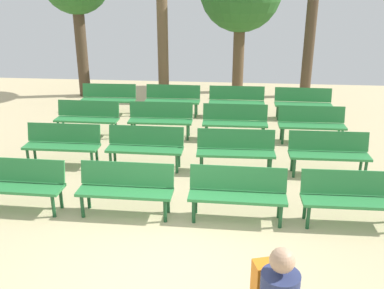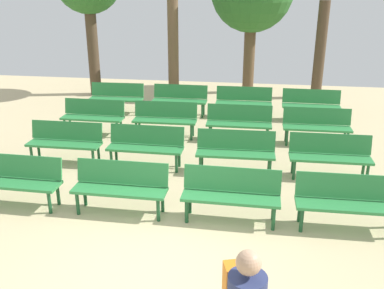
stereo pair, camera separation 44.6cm
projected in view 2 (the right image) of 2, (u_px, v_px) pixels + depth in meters
ground_plane at (153, 273)px, 5.89m from camera, size 24.00×24.00×0.00m
bench_r0_c0 at (17, 178)px, 7.57m from camera, size 1.61×0.51×0.87m
bench_r0_c1 at (121, 184)px, 7.32m from camera, size 1.61×0.50×0.87m
bench_r0_c2 at (231, 192)px, 7.06m from camera, size 1.61×0.51×0.87m
bench_r0_c3 at (347, 199)px, 6.82m from camera, size 1.61×0.50×0.87m
bench_r1_c0 at (65, 140)px, 9.38m from camera, size 1.60×0.49×0.87m
bench_r1_c1 at (146, 144)px, 9.13m from camera, size 1.60×0.50×0.87m
bench_r1_c2 at (236, 149)px, 8.85m from camera, size 1.61×0.52×0.87m
bench_r1_c3 at (330, 154)px, 8.63m from camera, size 1.61×0.50×0.87m
bench_r2_c0 at (93, 115)px, 11.15m from camera, size 1.61×0.50×0.87m
bench_r2_c1 at (165, 117)px, 10.94m from camera, size 1.61×0.51×0.87m
bench_r2_c2 at (239, 121)px, 10.66m from camera, size 1.60×0.50×0.87m
bench_r2_c3 at (317, 124)px, 10.40m from camera, size 1.60×0.50×0.87m
bench_r3_c0 at (117, 96)px, 12.95m from camera, size 1.61×0.53×0.87m
bench_r3_c1 at (180, 98)px, 12.74m from camera, size 1.61×0.50×0.87m
bench_r3_c2 at (244, 100)px, 12.49m from camera, size 1.60×0.50×0.87m
bench_r3_c3 at (311, 103)px, 12.19m from camera, size 1.61×0.50×0.87m
tree_0 at (173, 47)px, 14.75m from camera, size 0.37×0.37×3.23m
tree_3 at (320, 51)px, 14.25m from camera, size 0.36×0.36×3.17m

